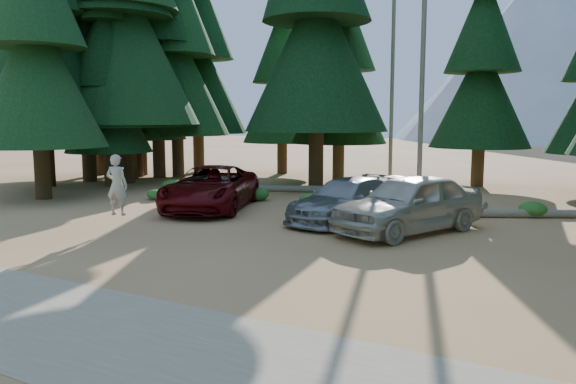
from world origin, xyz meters
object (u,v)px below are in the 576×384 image
object	(u,v)px
frisbee_player	(117,185)
log_right	(511,213)
red_pickup	(211,188)
silver_minivan_center	(346,200)
log_left	(286,188)
silver_minivan_right	(409,203)
log_mid	(452,200)

from	to	relation	value
frisbee_player	log_right	size ratio (longest dim) A/B	0.40
red_pickup	log_right	size ratio (longest dim) A/B	1.27
silver_minivan_center	log_left	xyz separation A→B (m)	(-5.57, 5.79, -0.57)
silver_minivan_right	log_left	size ratio (longest dim) A/B	1.19
log_left	log_mid	world-z (taller)	log_left
silver_minivan_center	log_right	xyz separation A→B (m)	(4.82, 3.49, -0.58)
log_left	log_mid	distance (m)	7.82
silver_minivan_center	frisbee_player	xyz separation A→B (m)	(-5.53, -5.01, 0.74)
red_pickup	log_mid	xyz separation A→B (m)	(7.86, 5.91, -0.70)
frisbee_player	log_left	distance (m)	10.88
silver_minivan_right	log_right	world-z (taller)	silver_minivan_right
red_pickup	silver_minivan_center	size ratio (longest dim) A/B	1.19
silver_minivan_right	frisbee_player	world-z (taller)	frisbee_player
log_mid	silver_minivan_right	bearing A→B (deg)	-58.95
silver_minivan_center	log_mid	size ratio (longest dim) A/B	1.49
frisbee_player	log_right	world-z (taller)	frisbee_player
red_pickup	silver_minivan_center	world-z (taller)	red_pickup
silver_minivan_center	log_left	bearing A→B (deg)	146.50
log_left	log_right	world-z (taller)	log_left
frisbee_player	log_mid	world-z (taller)	frisbee_player
silver_minivan_center	log_mid	distance (m)	6.24
silver_minivan_right	log_right	xyz separation A→B (m)	(2.42, 4.26, -0.76)
silver_minivan_right	log_mid	bearing A→B (deg)	115.23
log_left	log_right	bearing A→B (deg)	-32.07
log_right	red_pickup	bearing A→B (deg)	171.60
log_left	log_mid	size ratio (longest dim) A/B	1.33
silver_minivan_center	silver_minivan_right	xyz separation A→B (m)	(2.40, -0.77, 0.18)
red_pickup	silver_minivan_right	bearing A→B (deg)	-25.22
red_pickup	log_right	world-z (taller)	red_pickup
red_pickup	log_right	bearing A→B (deg)	-1.51
red_pickup	silver_minivan_center	xyz separation A→B (m)	(5.61, 0.12, -0.10)
silver_minivan_right	log_mid	distance (m)	6.60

